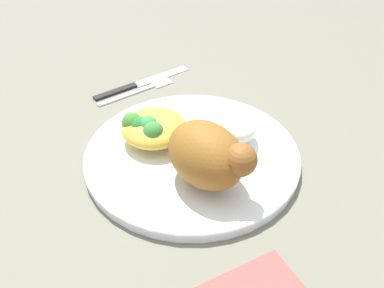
# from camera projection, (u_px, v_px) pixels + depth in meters

# --- Properties ---
(ground_plane) EXTENTS (2.00, 2.00, 0.00)m
(ground_plane) POSITION_uv_depth(u_px,v_px,m) (192.00, 159.00, 0.56)
(ground_plane) COLOR #686858
(plate) EXTENTS (0.29, 0.29, 0.02)m
(plate) POSITION_uv_depth(u_px,v_px,m) (192.00, 154.00, 0.56)
(plate) COLOR white
(plate) RESTS_ON ground_plane
(roasted_chicken) EXTENTS (0.12, 0.08, 0.08)m
(roasted_chicken) POSITION_uv_depth(u_px,v_px,m) (208.00, 155.00, 0.48)
(roasted_chicken) COLOR brown
(roasted_chicken) RESTS_ON plate
(rice_pile) EXTENTS (0.10, 0.08, 0.04)m
(rice_pile) POSITION_uv_depth(u_px,v_px,m) (226.00, 123.00, 0.57)
(rice_pile) COLOR silver
(rice_pile) RESTS_ON plate
(mac_cheese_with_broccoli) EXTENTS (0.09, 0.09, 0.04)m
(mac_cheese_with_broccoli) POSITION_uv_depth(u_px,v_px,m) (152.00, 127.00, 0.56)
(mac_cheese_with_broccoli) COLOR gold
(mac_cheese_with_broccoli) RESTS_ON plate
(fork) EXTENTS (0.02, 0.14, 0.01)m
(fork) POSITION_uv_depth(u_px,v_px,m) (140.00, 90.00, 0.70)
(fork) COLOR silver
(fork) RESTS_ON ground_plane
(knife) EXTENTS (0.02, 0.19, 0.01)m
(knife) POSITION_uv_depth(u_px,v_px,m) (135.00, 84.00, 0.72)
(knife) COLOR black
(knife) RESTS_ON ground_plane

